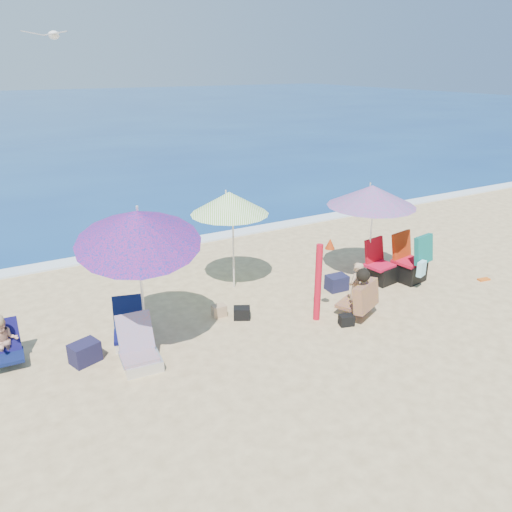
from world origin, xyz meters
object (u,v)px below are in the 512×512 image
umbrella_striped (229,203)px  person_left (5,341)px  camp_chair_right (411,264)px  chair_rainbow (140,354)px  chair_navy (131,332)px  person_center (359,291)px  umbrella_blue (137,227)px  seagull (53,35)px  furled_umbrella (320,275)px  camp_chair_left (381,270)px  umbrella_turquoise (372,196)px

umbrella_striped → person_left: bearing=-168.7°
umbrella_striped → camp_chair_right: (3.29, -1.51, -1.34)m
chair_rainbow → umbrella_striped: bearing=37.1°
chair_navy → camp_chair_right: size_ratio=0.72×
person_center → camp_chair_right: bearing=18.6°
chair_navy → person_left: (-1.75, 0.30, 0.19)m
camp_chair_right → person_left: 7.38m
umbrella_blue → seagull: (-0.48, 1.92, 2.52)m
chair_navy → seagull: seagull is taller
person_left → chair_rainbow: bearing=-30.5°
furled_umbrella → camp_chair_right: size_ratio=1.48×
umbrella_striped → person_center: umbrella_striped is taller
umbrella_striped → umbrella_blue: bearing=-145.6°
camp_chair_right → furled_umbrella: bearing=-170.6°
person_center → umbrella_blue: bearing=169.4°
chair_navy → camp_chair_right: (5.60, -0.40, 0.18)m
camp_chair_left → person_left: bearing=176.3°
person_left → camp_chair_right: bearing=-5.4°
camp_chair_right → seagull: bearing=161.8°
furled_umbrella → camp_chair_right: (2.59, 0.43, -0.46)m
umbrella_turquoise → camp_chair_right: bearing=-38.4°
umbrella_turquoise → seagull: 6.09m
seagull → person_center: bearing=-32.6°
chair_rainbow → person_center: size_ratio=0.76×
umbrella_turquoise → person_center: size_ratio=2.19×
chair_rainbow → camp_chair_right: (5.67, 0.29, 0.17)m
chair_rainbow → camp_chair_left: size_ratio=0.83×
umbrella_striped → seagull: seagull is taller
chair_navy → person_center: bearing=-15.6°
chair_rainbow → seagull: (-0.26, 2.24, 4.32)m
umbrella_striped → person_center: 2.85m
umbrella_striped → furled_umbrella: bearing=-70.0°
umbrella_turquoise → camp_chair_left: bearing=-63.1°
umbrella_turquoise → camp_chair_right: umbrella_turquoise is taller
furled_umbrella → camp_chair_right: furled_umbrella is taller
chair_rainbow → camp_chair_left: bearing=6.1°
chair_rainbow → seagull: 4.87m
umbrella_striped → furled_umbrella: 2.24m
person_center → seagull: 6.27m
chair_rainbow → person_left: bearing=149.5°
person_center → person_left: bearing=166.3°
person_center → seagull: bearing=147.4°
person_center → chair_navy: bearing=164.4°
furled_umbrella → camp_chair_left: size_ratio=1.72×
person_center → person_left: 5.62m
furled_umbrella → seagull: (-3.34, 2.38, 3.69)m
furled_umbrella → umbrella_turquoise: bearing=27.4°
umbrella_striped → seagull: bearing=170.5°
umbrella_turquoise → person_left: 6.79m
umbrella_blue → camp_chair_left: umbrella_blue is taller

